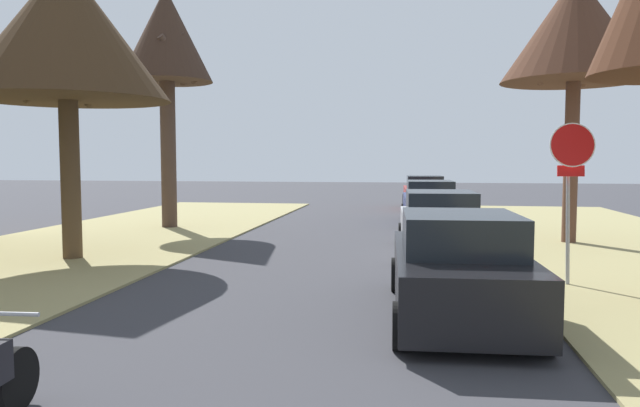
# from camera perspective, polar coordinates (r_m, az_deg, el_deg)

# --- Properties ---
(stop_sign_far) EXTENTS (0.81, 0.37, 2.96)m
(stop_sign_far) POSITION_cam_1_polar(r_m,az_deg,el_deg) (11.80, 22.87, 3.13)
(stop_sign_far) COLOR #9EA0A5
(stop_sign_far) RESTS_ON grass_verge_right
(street_tree_right_mid_b) EXTENTS (3.91, 3.91, 7.32)m
(street_tree_right_mid_b) POSITION_cam_1_polar(r_m,az_deg,el_deg) (18.21, 23.20, 15.02)
(street_tree_right_mid_b) COLOR brown
(street_tree_right_mid_b) RESTS_ON grass_verge_right
(street_tree_left_mid_b) EXTENTS (4.62, 4.62, 6.82)m
(street_tree_left_mid_b) POSITION_cam_1_polar(r_m,az_deg,el_deg) (15.26, -23.12, 14.87)
(street_tree_left_mid_b) COLOR #4C3925
(street_tree_left_mid_b) RESTS_ON grass_verge_left
(street_tree_left_far) EXTENTS (3.04, 3.04, 7.98)m
(street_tree_left_far) POSITION_cam_1_polar(r_m,az_deg,el_deg) (21.21, -14.48, 14.90)
(street_tree_left_far) COLOR #47352B
(street_tree_left_far) RESTS_ON grass_verge_left
(parked_sedan_black) EXTENTS (2.08, 4.46, 1.57)m
(parked_sedan_black) POSITION_cam_1_polar(r_m,az_deg,el_deg) (9.11, 13.05, -6.16)
(parked_sedan_black) COLOR black
(parked_sedan_black) RESTS_ON ground
(parked_sedan_silver) EXTENTS (2.08, 4.46, 1.57)m
(parked_sedan_silver) POSITION_cam_1_polar(r_m,az_deg,el_deg) (14.97, 11.35, -2.06)
(parked_sedan_silver) COLOR #BCBCC1
(parked_sedan_silver) RESTS_ON ground
(parked_sedan_navy) EXTENTS (2.08, 4.46, 1.57)m
(parked_sedan_navy) POSITION_cam_1_polar(r_m,az_deg,el_deg) (22.09, 10.41, -0.03)
(parked_sedan_navy) COLOR navy
(parked_sedan_navy) RESTS_ON ground
(parked_sedan_red) EXTENTS (2.08, 4.46, 1.57)m
(parked_sedan_red) POSITION_cam_1_polar(r_m,az_deg,el_deg) (28.43, 9.93, 0.93)
(parked_sedan_red) COLOR red
(parked_sedan_red) RESTS_ON ground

